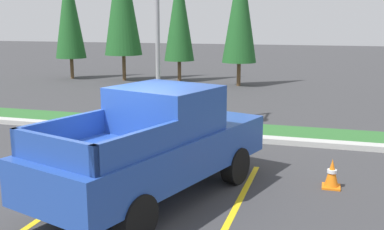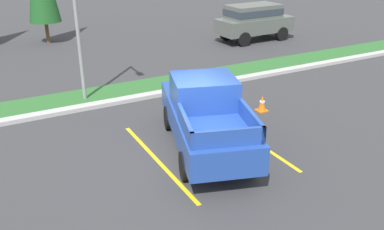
{
  "view_description": "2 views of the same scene",
  "coord_description": "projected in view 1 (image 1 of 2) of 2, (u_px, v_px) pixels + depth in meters",
  "views": [
    {
      "loc": [
        3.76,
        -7.39,
        3.29
      ],
      "look_at": [
        0.95,
        2.02,
        1.28
      ],
      "focal_mm": 42.83,
      "sensor_mm": 36.0,
      "label": 1
    },
    {
      "loc": [
        -4.81,
        -9.12,
        5.79
      ],
      "look_at": [
        0.46,
        0.61,
        1.01
      ],
      "focal_mm": 39.11,
      "sensor_mm": 36.0,
      "label": 2
    }
  ],
  "objects": [
    {
      "name": "street_light",
      "position": [
        155.0,
        7.0,
        13.65
      ],
      "size": [
        0.24,
        1.49,
        6.37
      ],
      "color": "gray",
      "rests_on": "ground"
    },
    {
      "name": "pickup_truck_main",
      "position": [
        157.0,
        144.0,
        8.57
      ],
      "size": [
        3.38,
        5.55,
        2.1
      ],
      "color": "black",
      "rests_on": "ground"
    },
    {
      "name": "curb_strip",
      "position": [
        190.0,
        134.0,
        13.33
      ],
      "size": [
        56.0,
        0.4,
        0.15
      ],
      "primitive_type": "cube",
      "color": "#B2B2AD",
      "rests_on": "ground"
    },
    {
      "name": "parking_line_far",
      "position": [
        236.0,
        206.0,
        8.3
      ],
      "size": [
        0.12,
        4.8,
        0.01
      ],
      "primitive_type": "cube",
      "color": "yellow",
      "rests_on": "ground"
    },
    {
      "name": "grass_median",
      "position": [
        200.0,
        127.0,
        14.37
      ],
      "size": [
        56.0,
        1.8,
        0.06
      ],
      "primitive_type": "cube",
      "color": "#2D662D",
      "rests_on": "ground"
    },
    {
      "name": "cypress_tree_right_inner",
      "position": [
        240.0,
        7.0,
        23.11
      ],
      "size": [
        1.76,
        1.76,
        6.77
      ],
      "color": "brown",
      "rests_on": "ground"
    },
    {
      "name": "cypress_tree_center",
      "position": [
        179.0,
        13.0,
        25.02
      ],
      "size": [
        1.67,
        1.67,
        6.42
      ],
      "color": "brown",
      "rests_on": "ground"
    },
    {
      "name": "traffic_cone",
      "position": [
        332.0,
        174.0,
        9.19
      ],
      "size": [
        0.36,
        0.36,
        0.6
      ],
      "color": "orange",
      "rests_on": "ground"
    },
    {
      "name": "parking_line_near",
      "position": [
        84.0,
        189.0,
        9.17
      ],
      "size": [
        0.12,
        4.8,
        0.01
      ],
      "primitive_type": "cube",
      "color": "yellow",
      "rests_on": "ground"
    },
    {
      "name": "ground_plane",
      "position": [
        114.0,
        199.0,
        8.65
      ],
      "size": [
        120.0,
        120.0,
        0.0
      ],
      "primitive_type": "plane",
      "color": "#38383A"
    },
    {
      "name": "cypress_tree_leftmost",
      "position": [
        69.0,
        10.0,
        26.15
      ],
      "size": [
        1.74,
        1.74,
        6.71
      ],
      "color": "brown",
      "rests_on": "ground"
    }
  ]
}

